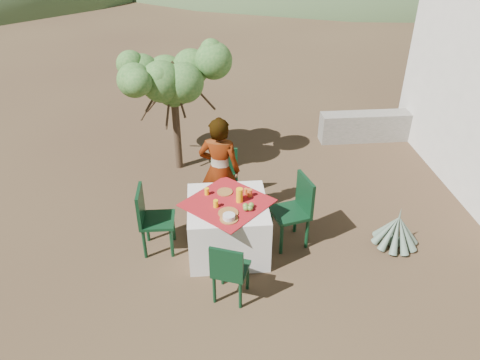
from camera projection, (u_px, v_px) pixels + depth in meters
name	position (u px, v px, depth m)	size (l,w,h in m)	color
ground	(206.00, 268.00, 6.03)	(160.00, 160.00, 0.00)	#362418
table	(228.00, 226.00, 6.15)	(1.30, 1.30, 0.76)	silver
chair_far	(224.00, 175.00, 7.07)	(0.42, 0.42, 0.87)	black
chair_near	(229.00, 270.00, 5.32)	(0.50, 0.50, 0.84)	black
chair_left	(151.00, 217.00, 6.08)	(0.45, 0.45, 0.94)	black
chair_right	(296.00, 208.00, 6.21)	(0.56, 0.56, 1.00)	black
person	(220.00, 170.00, 6.55)	(0.59, 0.39, 1.61)	#8C6651
shrub_tree	(177.00, 83.00, 7.49)	(1.64, 1.61, 1.92)	#3F2E1F
agave	(396.00, 231.00, 6.32)	(0.63, 0.62, 0.67)	slate
stone_wall	(387.00, 126.00, 9.03)	(2.60, 0.35, 0.55)	gray
plate_far	(225.00, 192.00, 6.14)	(0.21, 0.21, 0.01)	brown
plate_near	(228.00, 213.00, 5.74)	(0.25, 0.25, 0.01)	brown
glass_far	(207.00, 191.00, 6.08)	(0.06, 0.06, 0.09)	yellow
glass_near	(216.00, 204.00, 5.84)	(0.06, 0.06, 0.10)	yellow
juice_pitcher	(240.00, 195.00, 5.92)	(0.09, 0.09, 0.19)	yellow
bowl_plate	(229.00, 219.00, 5.64)	(0.23, 0.23, 0.01)	brown
white_bowl	(229.00, 217.00, 5.62)	(0.15, 0.15, 0.06)	silver
jar_left	(250.00, 193.00, 6.04)	(0.06, 0.06, 0.10)	#D06224
jar_right	(246.00, 191.00, 6.09)	(0.05, 0.05, 0.08)	#D06224
napkin_holder	(240.00, 195.00, 6.01)	(0.07, 0.04, 0.09)	silver
fruit_cluster	(248.00, 207.00, 5.80)	(0.14, 0.13, 0.07)	#5A7F2E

